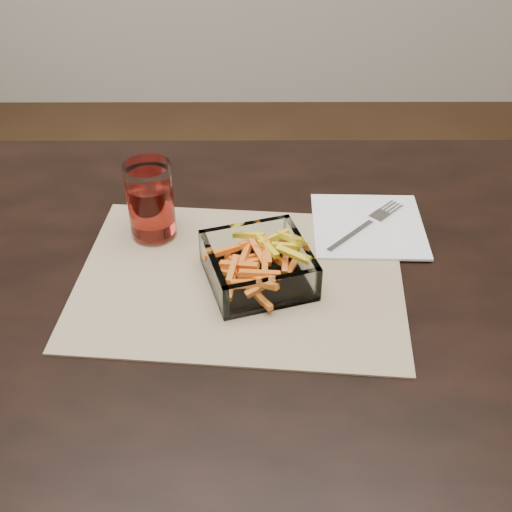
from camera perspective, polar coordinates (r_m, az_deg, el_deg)
The scene contains 6 objects.
dining_table at distance 0.93m, azimuth 0.47°, elevation -7.91°, with size 1.60×0.90×0.75m.
placemat at distance 0.90m, azimuth -1.42°, elevation -1.96°, with size 0.45×0.33×0.00m, color tan.
glass_bowl at distance 0.88m, azimuth 0.19°, elevation -1.01°, with size 0.17×0.17×0.05m.
tumbler at distance 0.96m, azimuth -9.32°, elevation 4.64°, with size 0.07×0.07×0.12m.
napkin at distance 1.01m, azimuth 9.93°, elevation 2.68°, with size 0.17×0.17×0.00m, color white.
fork at distance 1.00m, azimuth 9.87°, elevation 2.79°, with size 0.13×0.14×0.00m.
Camera 1 is at (-0.01, -0.64, 1.33)m, focal length 45.00 mm.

